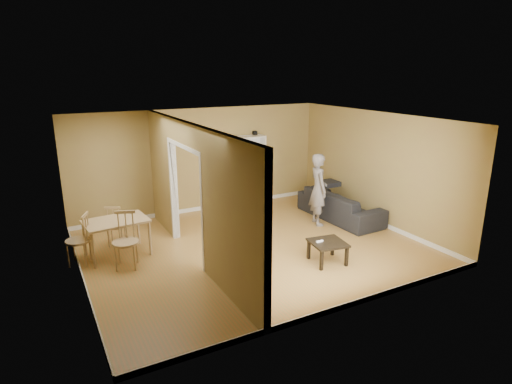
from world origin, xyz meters
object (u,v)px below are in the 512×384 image
at_px(coffee_table, 328,245).
at_px(chair_far, 116,225).
at_px(dining_table, 116,224).
at_px(chair_near, 125,241).
at_px(sofa, 340,201).
at_px(chair_left, 78,239).
at_px(bookshelf, 249,171).
at_px(person, 319,183).

bearing_deg(coffee_table, chair_far, 140.41).
height_order(dining_table, chair_near, chair_near).
xyz_separation_m(coffee_table, chair_near, (-3.37, 1.57, 0.17)).
bearing_deg(sofa, chair_left, 85.42).
relative_size(coffee_table, chair_left, 0.63).
xyz_separation_m(bookshelf, chair_left, (-4.48, -1.77, -0.44)).
distance_m(coffee_table, chair_near, 3.72).
bearing_deg(chair_far, coffee_table, 164.28).
bearing_deg(dining_table, bookshelf, 24.35).
relative_size(chair_left, chair_near, 0.95).
bearing_deg(bookshelf, chair_left, -158.46).
distance_m(sofa, coffee_table, 2.57).
relative_size(person, dining_table, 1.69).
height_order(coffee_table, chair_near, chair_near).
relative_size(person, bookshelf, 1.06).
relative_size(sofa, bookshelf, 1.25).
height_order(sofa, dining_table, sofa).
bearing_deg(coffee_table, sofa, 46.09).
xyz_separation_m(sofa, bookshelf, (-1.42, 2.05, 0.49)).
distance_m(sofa, chair_near, 5.15).
bearing_deg(bookshelf, coffee_table, -95.31).
distance_m(coffee_table, dining_table, 4.06).
distance_m(person, coffee_table, 2.19).
xyz_separation_m(person, chair_left, (-5.19, 0.33, -0.49)).
distance_m(dining_table, chair_left, 0.73).
bearing_deg(dining_table, person, -4.96).
relative_size(person, coffee_table, 3.17).
distance_m(coffee_table, chair_left, 4.63).
height_order(chair_left, chair_far, chair_left).
distance_m(sofa, bookshelf, 2.54).
bearing_deg(dining_table, chair_far, 80.92).
bearing_deg(bookshelf, chair_far, -162.63).
bearing_deg(sofa, dining_table, 84.37).
bearing_deg(chair_far, dining_table, 104.80).
height_order(coffee_table, chair_left, chair_left).
bearing_deg(chair_far, chair_left, 61.61).
bearing_deg(bookshelf, sofa, -55.34).
height_order(sofa, person, person).
bearing_deg(person, chair_left, 101.06).
bearing_deg(coffee_table, chair_near, 154.95).
height_order(person, dining_table, person).
bearing_deg(person, chair_near, 107.60).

